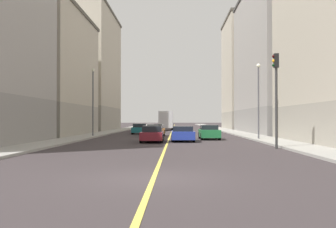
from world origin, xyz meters
TOP-DOWN VIEW (x-y plane):
  - ground_plane at (0.00, 0.00)m, footprint 400.00×400.00m
  - sidewalk_left at (8.81, 49.00)m, footprint 2.72×168.00m
  - sidewalk_right at (-8.81, 49.00)m, footprint 2.72×168.00m
  - lane_center_stripe at (0.00, 49.00)m, footprint 0.16×154.00m
  - building_left_mid at (14.66, 40.48)m, footprint 9.28×23.96m
  - building_left_far at (14.66, 62.73)m, footprint 9.28×15.68m
  - building_right_midblock at (-14.66, 32.99)m, footprint 9.28×18.21m
  - building_right_distant at (-14.66, 54.12)m, footprint 9.28×20.39m
  - traffic_light_left_near at (7.03, 12.53)m, footprint 0.40×0.32m
  - street_lamp_left_near at (8.05, 22.79)m, footprint 0.36×0.36m
  - street_lamp_right_near at (-8.05, 28.57)m, footprint 0.36×0.36m
  - car_maroon at (-1.27, 19.76)m, footprint 1.82×4.49m
  - car_blue at (1.25, 20.69)m, footprint 1.98×4.12m
  - car_teal at (-3.98, 37.52)m, footprint 2.02×4.33m
  - car_green at (3.76, 24.23)m, footprint 1.84×4.16m
  - car_orange at (-1.62, 31.02)m, footprint 2.04×4.58m
  - box_truck at (-1.06, 54.51)m, footprint 2.42×7.02m

SIDE VIEW (x-z plane):
  - ground_plane at x=0.00m, z-range 0.00..0.00m
  - lane_center_stripe at x=0.00m, z-range 0.00..0.01m
  - sidewalk_left at x=8.81m, z-range 0.00..0.15m
  - sidewalk_right at x=-8.81m, z-range 0.00..0.15m
  - car_blue at x=1.25m, z-range -0.01..1.28m
  - car_teal at x=-3.98m, z-range -0.01..1.30m
  - car_orange at x=-1.62m, z-range -0.01..1.30m
  - car_maroon at x=-1.27m, z-range -0.02..1.31m
  - car_green at x=3.76m, z-range 0.00..1.34m
  - box_truck at x=-1.06m, z-range 0.09..3.29m
  - traffic_light_left_near at x=7.03m, z-range 0.89..6.93m
  - street_lamp_left_near at x=8.05m, z-range 0.89..7.60m
  - street_lamp_right_near at x=-8.05m, z-range 0.90..7.99m
  - building_right_midblock at x=-14.66m, z-range 0.01..14.46m
  - building_left_mid at x=14.66m, z-range 0.01..19.81m
  - building_right_distant at x=-14.66m, z-range 0.01..20.16m
  - building_left_far at x=14.66m, z-range 0.01..21.05m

